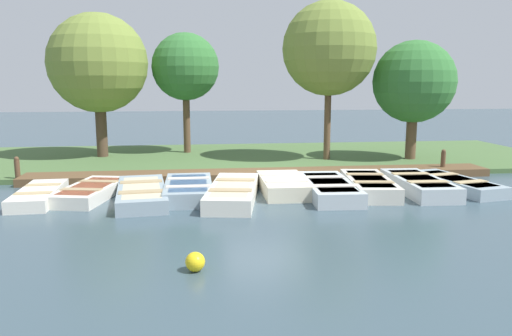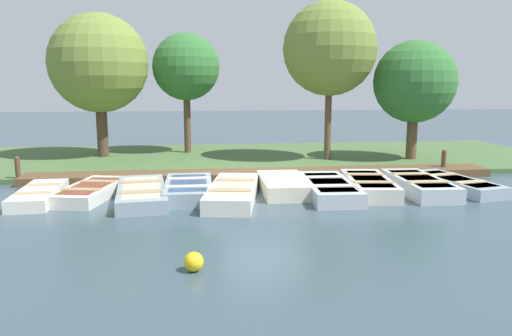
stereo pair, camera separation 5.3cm
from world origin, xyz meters
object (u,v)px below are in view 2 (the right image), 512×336
rowboat_9 (456,184)px  mooring_post_near (18,170)px  rowboat_1 (91,191)px  buoy (194,262)px  rowboat_5 (284,185)px  rowboat_6 (329,188)px  rowboat_7 (369,185)px  rowboat_4 (233,192)px  park_tree_far_left (99,64)px  rowboat_8 (419,185)px  mooring_post_far (444,162)px  park_tree_left (186,67)px  rowboat_3 (188,189)px  park_tree_right (415,82)px  rowboat_2 (142,193)px  park_tree_center (330,49)px  rowboat_0 (39,194)px

rowboat_9 → mooring_post_near: bearing=-112.0°
rowboat_1 → buoy: size_ratio=9.31×
rowboat_9 → rowboat_5: bearing=-103.8°
rowboat_1 → rowboat_6: 6.43m
rowboat_7 → rowboat_9: 2.63m
rowboat_4 → park_tree_far_left: size_ratio=0.65×
rowboat_4 → rowboat_5: size_ratio=1.40×
rowboat_8 → park_tree_far_left: park_tree_far_left is taller
rowboat_1 → rowboat_8: (0.41, 9.04, 0.04)m
mooring_post_far → park_tree_left: (-5.23, -8.61, 3.23)m
rowboat_3 → rowboat_4: size_ratio=0.79×
mooring_post_far → park_tree_right: (-2.40, -0.09, 2.63)m
rowboat_6 → rowboat_5: bearing=-111.3°
rowboat_9 → park_tree_left: (-7.61, -7.79, 3.48)m
rowboat_6 → park_tree_right: 7.43m
rowboat_4 → buoy: bearing=-1.4°
rowboat_1 → rowboat_8: rowboat_8 is taller
mooring_post_far → park_tree_left: park_tree_left is taller
rowboat_2 → park_tree_right: park_tree_right is taller
rowboat_2 → rowboat_9: (-0.22, 8.87, -0.01)m
park_tree_far_left → park_tree_right: (2.04, 11.84, -0.71)m
park_tree_left → park_tree_center: (2.56, 5.30, 0.61)m
park_tree_right → rowboat_2: bearing=-62.5°
rowboat_4 → park_tree_far_left: (-7.33, -4.62, 3.55)m
mooring_post_near → park_tree_left: (-5.23, 5.05, 3.23)m
rowboat_7 → park_tree_center: 6.55m
rowboat_3 → rowboat_6: 3.82m
rowboat_4 → rowboat_8: (-0.30, 5.26, 0.01)m
rowboat_9 → buoy: size_ratio=10.01×
rowboat_8 → park_tree_left: bearing=-137.9°
rowboat_0 → rowboat_8: bearing=86.4°
rowboat_2 → mooring_post_far: (-2.60, 9.70, 0.24)m
mooring_post_far → rowboat_4: bearing=-68.4°
rowboat_4 → rowboat_7: rowboat_7 is taller
rowboat_8 → buoy: bearing=-47.9°
buoy → park_tree_right: bearing=141.3°
rowboat_7 → rowboat_2: bearing=-81.6°
rowboat_5 → park_tree_left: park_tree_left is taller
rowboat_2 → rowboat_3: size_ratio=1.23×
rowboat_4 → rowboat_5: rowboat_5 is taller
rowboat_6 → rowboat_7: size_ratio=1.04×
mooring_post_near → park_tree_far_left: 5.82m
rowboat_4 → park_tree_far_left: bearing=-137.8°
mooring_post_far → park_tree_far_left: park_tree_far_left is taller
rowboat_3 → rowboat_6: rowboat_3 is taller
rowboat_1 → rowboat_4: size_ratio=0.82×
rowboat_4 → mooring_post_far: 7.86m
rowboat_6 → rowboat_3: bearing=-91.7°
rowboat_4 → park_tree_center: park_tree_center is taller
rowboat_5 → park_tree_left: 8.62m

